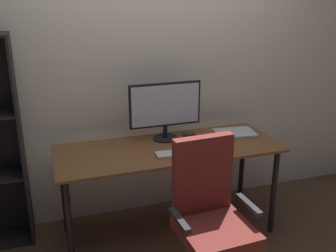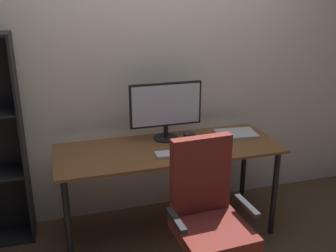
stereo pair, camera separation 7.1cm
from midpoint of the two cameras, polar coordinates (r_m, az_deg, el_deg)
ground_plane at (r=3.32m, az=-0.55°, el=-15.03°), size 12.00×12.00×0.00m
back_wall at (r=3.26m, az=-3.28°, el=9.21°), size 6.40×0.10×2.60m
desk at (r=2.99m, az=-0.59°, el=-4.66°), size 1.70×0.64×0.74m
monitor at (r=3.04m, az=-1.08°, el=2.73°), size 0.57×0.20×0.46m
keyboard at (r=2.83m, az=0.41°, el=-4.02°), size 0.29×0.12×0.02m
mouse at (r=2.92m, az=4.60°, el=-3.18°), size 0.08×0.11×0.03m
coffee_mug at (r=3.01m, az=2.33°, el=-1.81°), size 0.10×0.09×0.09m
laptop at (r=3.26m, az=9.14°, el=-1.03°), size 0.34×0.26×0.02m
office_chair at (r=2.58m, az=5.40°, el=-14.09°), size 0.54×0.54×1.01m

